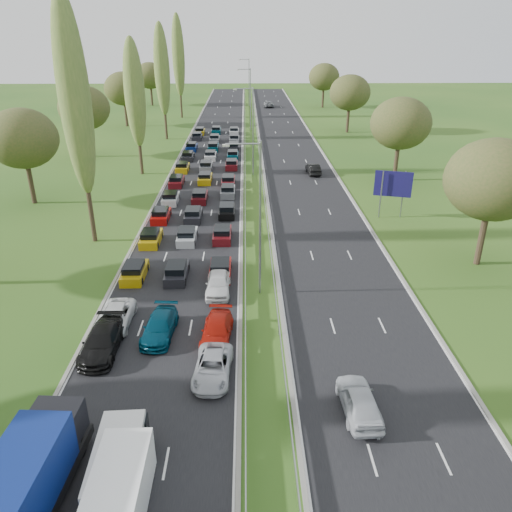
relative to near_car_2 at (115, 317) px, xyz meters
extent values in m
plane|color=#265019|center=(10.30, 41.57, -0.69)|extent=(260.00, 260.00, 0.00)
cube|color=black|center=(3.55, 44.07, -0.69)|extent=(10.50, 215.00, 0.04)
cube|color=black|center=(17.05, 44.07, -0.69)|extent=(10.50, 215.00, 0.04)
cube|color=gray|center=(9.15, 44.07, -0.14)|extent=(0.06, 215.00, 0.32)
cube|color=gray|center=(11.45, 44.07, -0.14)|extent=(0.06, 215.00, 0.32)
cylinder|color=gray|center=(10.30, 4.57, 5.31)|extent=(0.18, 0.18, 12.00)
cylinder|color=gray|center=(10.30, 39.57, 5.31)|extent=(0.18, 0.18, 12.00)
cylinder|color=gray|center=(10.30, 74.57, 5.31)|extent=(0.18, 0.18, 12.00)
cylinder|color=gray|center=(10.30, 109.57, 5.31)|extent=(0.18, 0.18, 12.00)
cylinder|color=#2D2116|center=(-5.70, 15.57, 3.27)|extent=(0.44, 0.44, 7.92)
ellipsoid|color=#526F2F|center=(-5.70, 15.57, 12.95)|extent=(2.80, 2.80, 17.60)
cylinder|color=#2D2116|center=(-5.70, 40.57, 2.55)|extent=(0.44, 0.44, 6.48)
ellipsoid|color=#526F2F|center=(-5.70, 40.57, 10.47)|extent=(2.80, 2.80, 14.40)
cylinder|color=#2D2116|center=(-5.70, 65.57, 2.91)|extent=(0.44, 0.44, 7.20)
ellipsoid|color=#526F2F|center=(-5.70, 65.57, 11.71)|extent=(2.80, 2.80, 16.00)
cylinder|color=#2D2116|center=(-5.70, 90.57, 3.27)|extent=(0.44, 0.44, 7.92)
ellipsoid|color=#526F2F|center=(-5.70, 90.57, 12.95)|extent=(2.80, 2.80, 17.60)
cylinder|color=#2D2116|center=(-16.20, 27.57, 1.73)|extent=(0.56, 0.56, 4.84)
ellipsoid|color=#38471E|center=(-16.20, 27.57, 7.01)|extent=(8.00, 8.00, 6.80)
cylinder|color=#2D2116|center=(-16.20, 51.57, 1.73)|extent=(0.56, 0.56, 4.84)
ellipsoid|color=#38471E|center=(-16.20, 51.57, 7.01)|extent=(8.00, 8.00, 6.80)
cylinder|color=#2D2116|center=(-16.20, 79.57, 1.73)|extent=(0.56, 0.56, 4.84)
ellipsoid|color=#38471E|center=(-16.20, 79.57, 7.01)|extent=(8.00, 8.00, 6.80)
cylinder|color=#2D2116|center=(-16.20, 111.57, 1.73)|extent=(0.56, 0.56, 4.84)
ellipsoid|color=#38471E|center=(-16.20, 111.57, 7.01)|extent=(8.00, 8.00, 6.80)
cylinder|color=#2D2116|center=(29.80, 9.57, 1.73)|extent=(0.56, 0.56, 4.84)
ellipsoid|color=#38471E|center=(29.80, 9.57, 7.01)|extent=(8.00, 8.00, 6.80)
cylinder|color=#2D2116|center=(29.80, 36.57, 1.73)|extent=(0.56, 0.56, 4.84)
ellipsoid|color=#38471E|center=(29.80, 36.57, 7.01)|extent=(8.00, 8.00, 6.80)
cylinder|color=#2D2116|center=(29.80, 71.57, 1.73)|extent=(0.56, 0.56, 4.84)
ellipsoid|color=#38471E|center=(29.80, 71.57, 7.01)|extent=(8.00, 8.00, 6.80)
cylinder|color=#2D2116|center=(29.80, 106.57, 1.73)|extent=(0.56, 0.56, 4.84)
ellipsoid|color=#38471E|center=(29.80, 106.57, 7.01)|extent=(8.00, 8.00, 6.80)
cube|color=#BF990C|center=(-0.13, 7.40, -0.25)|extent=(1.75, 4.00, 0.80)
cube|color=#BF990C|center=(-0.02, 14.81, -0.25)|extent=(1.75, 4.00, 0.80)
cube|color=#A50C0A|center=(-0.04, 21.28, -0.25)|extent=(1.75, 4.00, 0.80)
cube|color=silver|center=(0.21, 27.28, -0.25)|extent=(1.75, 4.00, 0.80)
cube|color=#590F14|center=(0.01, 34.59, -0.25)|extent=(1.75, 4.00, 0.80)
cube|color=#BF990C|center=(-0.04, 41.83, -0.25)|extent=(1.75, 4.00, 0.80)
cube|color=black|center=(0.05, 48.86, -0.25)|extent=(1.75, 4.00, 0.80)
cube|color=navy|center=(-0.05, 55.75, -0.25)|extent=(1.75, 4.00, 0.80)
cube|color=black|center=(0.12, 64.89, -0.25)|extent=(1.75, 4.00, 0.80)
cube|color=#BF990C|center=(0.22, 70.09, -0.25)|extent=(1.75, 4.00, 0.80)
cube|color=black|center=(3.42, 7.26, -0.25)|extent=(1.75, 4.00, 0.80)
cube|color=#B2B7BC|center=(3.44, 15.22, -0.25)|extent=(1.75, 4.00, 0.80)
cube|color=black|center=(3.48, 21.29, -0.25)|extent=(1.75, 4.00, 0.80)
cube|color=#590F14|center=(3.66, 27.80, -0.25)|extent=(1.75, 4.00, 0.80)
cube|color=#BF990C|center=(3.70, 35.96, -0.25)|extent=(1.75, 4.00, 0.80)
cube|color=slate|center=(3.39, 42.49, -0.25)|extent=(1.75, 4.00, 0.80)
cube|color=silver|center=(3.61, 49.28, -0.25)|extent=(1.75, 4.00, 0.80)
cube|color=#053F4C|center=(3.68, 55.70, -0.25)|extent=(1.75, 4.00, 0.80)
cube|color=slate|center=(3.55, 62.77, -0.25)|extent=(1.75, 4.00, 0.80)
cube|color=#053F4C|center=(3.41, 71.16, -0.25)|extent=(1.75, 4.00, 0.80)
cube|color=#A50C0A|center=(7.04, 7.70, -0.25)|extent=(1.75, 4.00, 0.80)
cube|color=#590F14|center=(6.88, 15.61, -0.25)|extent=(1.75, 4.00, 0.80)
cube|color=black|center=(7.11, 22.63, -0.25)|extent=(1.75, 4.00, 0.80)
cube|color=slate|center=(6.99, 30.00, -0.25)|extent=(1.75, 4.00, 0.80)
cube|color=#590F14|center=(6.89, 34.61, -0.25)|extent=(1.75, 4.00, 0.80)
cube|color=#590F14|center=(7.14, 43.42, -0.25)|extent=(1.75, 4.00, 0.80)
cube|color=#053F4C|center=(7.17, 49.56, -0.25)|extent=(1.75, 4.00, 0.80)
cube|color=black|center=(7.18, 55.98, -0.25)|extent=(1.75, 4.00, 0.80)
cube|color=slate|center=(7.19, 62.59, -0.25)|extent=(1.75, 4.00, 0.80)
cube|color=silver|center=(6.99, 70.06, -0.25)|extent=(1.75, 4.00, 0.80)
imported|color=silver|center=(0.00, 0.00, 0.00)|extent=(2.25, 4.81, 1.33)
imported|color=black|center=(-0.08, -3.17, 0.11)|extent=(2.20, 5.33, 1.54)
imported|color=#05374D|center=(3.33, -1.37, 0.04)|extent=(2.31, 4.96, 1.40)
imported|color=#ABAEB5|center=(7.19, -5.84, -0.01)|extent=(2.45, 4.81, 1.30)
imported|color=#A5150A|center=(7.24, -1.87, 0.02)|extent=(2.28, 4.87, 1.37)
imported|color=white|center=(7.00, 4.74, 0.13)|extent=(1.92, 4.69, 1.59)
imported|color=silver|center=(15.30, -9.10, 0.12)|extent=(2.03, 4.68, 1.57)
imported|color=black|center=(18.94, 39.94, 0.08)|extent=(1.84, 4.58, 1.48)
imported|color=gray|center=(15.49, 107.66, 0.10)|extent=(2.55, 5.52, 1.53)
cube|color=black|center=(0.06, -14.88, 0.03)|extent=(2.28, 8.54, 0.50)
cube|color=navy|center=(0.06, -15.93, 1.74)|extent=(2.37, 6.45, 2.41)
cube|color=black|center=(0.06, -11.66, 0.88)|extent=(2.32, 2.09, 2.20)
cylinder|color=black|center=(0.06, -11.81, -0.17)|extent=(1.99, 1.00, 1.00)
cube|color=silver|center=(3.35, -13.52, 0.39)|extent=(2.01, 5.02, 2.01)
cube|color=black|center=(3.35, -11.31, 0.29)|extent=(1.96, 0.80, 1.61)
cylinder|color=black|center=(2.50, -11.91, -0.32)|extent=(0.25, 0.68, 0.68)
cylinder|color=black|center=(4.21, -15.13, -0.32)|extent=(0.25, 0.68, 0.68)
cube|color=white|center=(3.77, -15.16, 0.49)|extent=(2.20, 5.49, 2.20)
cube|color=black|center=(3.77, -12.75, 0.38)|extent=(2.14, 0.88, 1.76)
cylinder|color=black|center=(2.84, -13.41, -0.29)|extent=(0.27, 0.75, 0.75)
cylinder|color=gray|center=(24.00, 21.73, 1.91)|extent=(0.16, 0.16, 5.20)
cylinder|color=gray|center=(26.40, 21.73, 1.91)|extent=(0.16, 0.16, 5.20)
cube|color=#181353|center=(25.20, 21.73, 3.11)|extent=(3.88, 1.17, 2.80)
camera|label=1|loc=(9.28, -30.21, 18.41)|focal=35.00mm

